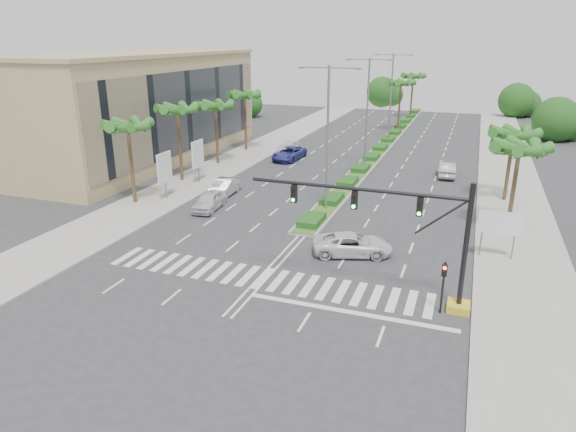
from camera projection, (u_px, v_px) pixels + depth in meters
name	position (u px, v px, depth m)	size (l,w,h in m)	color
ground	(263.00, 278.00, 31.63)	(160.00, 160.00, 0.00)	#333335
footpath_right	(513.00, 208.00, 44.46)	(6.00, 120.00, 0.15)	gray
footpath_left	(203.00, 177.00, 54.24)	(6.00, 120.00, 0.15)	gray
median	(387.00, 143.00, 71.52)	(2.20, 75.00, 0.20)	gray
median_grass	(387.00, 142.00, 71.48)	(1.80, 75.00, 0.04)	#355A1E
building	(144.00, 108.00, 61.08)	(12.00, 36.00, 12.00)	tan
signal_gantry	(421.00, 246.00, 27.50)	(12.60, 1.20, 7.20)	gold
pedestrian_signal	(444.00, 279.00, 26.94)	(0.28, 0.36, 3.00)	black
direction_sign	(500.00, 225.00, 33.56)	(2.70, 0.11, 3.40)	slate
billboard_near	(164.00, 168.00, 45.96)	(0.18, 2.10, 4.35)	slate
billboard_far	(198.00, 154.00, 51.28)	(0.18, 2.10, 4.35)	slate
palm_left_near	(128.00, 129.00, 43.60)	(4.57, 4.68, 7.55)	brown
palm_left_mid	(177.00, 112.00, 50.57)	(4.57, 4.68, 7.95)	brown
palm_left_far	(215.00, 108.00, 57.86)	(4.57, 4.68, 7.35)	brown
palm_left_end	(245.00, 97.00, 64.83)	(4.57, 4.68, 7.75)	brown
palm_right_near	(519.00, 151.00, 37.33)	(4.57, 4.68, 7.05)	brown
palm_right_far	(513.00, 136.00, 44.53)	(4.57, 4.68, 6.75)	brown
palm_median_a	(401.00, 85.00, 78.05)	(4.57, 4.68, 8.05)	brown
palm_median_b	(413.00, 78.00, 91.36)	(4.57, 4.68, 8.05)	brown
streetlight_near	(328.00, 131.00, 41.80)	(5.10, 0.25, 12.00)	slate
streetlight_mid	(367.00, 107.00, 55.99)	(5.10, 0.25, 12.00)	slate
streetlight_far	(391.00, 93.00, 70.19)	(5.10, 0.25, 12.00)	slate
car_parked_a	(209.00, 201.00, 44.00)	(1.83, 4.54, 1.55)	silver
car_parked_b	(224.00, 187.00, 47.95)	(1.63, 4.67, 1.54)	silver
car_parked_c	(289.00, 153.00, 61.78)	(2.60, 5.65, 1.57)	navy
car_parked_d	(286.00, 151.00, 63.50)	(2.10, 5.16, 1.50)	silver
car_crossing	(353.00, 244.00, 34.86)	(2.49, 5.39, 1.50)	silver
car_right	(447.00, 169.00, 54.43)	(1.68, 4.81, 1.58)	#A9AAAE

